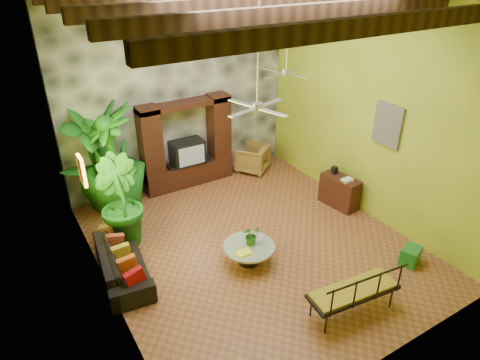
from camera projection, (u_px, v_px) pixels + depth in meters
ground at (252, 243)px, 9.14m from camera, size 7.00×7.00×0.00m
back_wall at (177, 88)px, 10.58m from camera, size 6.00×0.02×5.00m
left_wall at (90, 174)px, 6.58m from camera, size 0.02×7.00×5.00m
right_wall at (369, 107)px, 9.32m from camera, size 0.02×7.00×5.00m
stone_accent_wall at (178, 89)px, 10.53m from camera, size 5.98×0.10×4.98m
ceiling_beams at (256, 3)px, 6.86m from camera, size 5.95×5.36×0.22m
entertainment_center at (187, 150)px, 11.04m from camera, size 2.40×0.55×2.30m
ceiling_fan_front at (258, 95)px, 7.13m from camera, size 1.28×1.28×1.86m
ceiling_fan_back at (287, 63)px, 9.15m from camera, size 1.28×1.28×1.86m
wall_art_mask at (82, 171)px, 7.54m from camera, size 0.06×0.32×0.55m
wall_art_painting at (388, 125)px, 8.94m from camera, size 0.06×0.70×0.90m
sofa at (122, 262)px, 8.14m from camera, size 1.05×2.15×0.60m
wicker_armchair at (252, 158)px, 11.98m from camera, size 1.13×1.14×0.75m
tall_plant_a at (92, 159)px, 9.82m from camera, size 1.63×1.56×2.57m
tall_plant_b at (119, 202)px, 8.75m from camera, size 1.18×1.30×1.95m
tall_plant_c at (113, 160)px, 9.78m from camera, size 1.52×1.52×2.60m
coffee_table at (249, 252)px, 8.48m from camera, size 1.02×1.02×0.40m
centerpiece_plant at (251, 235)px, 8.40m from camera, size 0.41×0.38×0.39m
yellow_tray at (244, 253)px, 8.20m from camera, size 0.29×0.21×0.03m
iron_bench at (357, 291)px, 7.12m from camera, size 1.66×0.74×0.57m
side_console at (339, 191)px, 10.33m from camera, size 0.55×1.00×0.76m
green_bin at (410, 256)px, 8.48m from camera, size 0.49×0.43×0.36m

